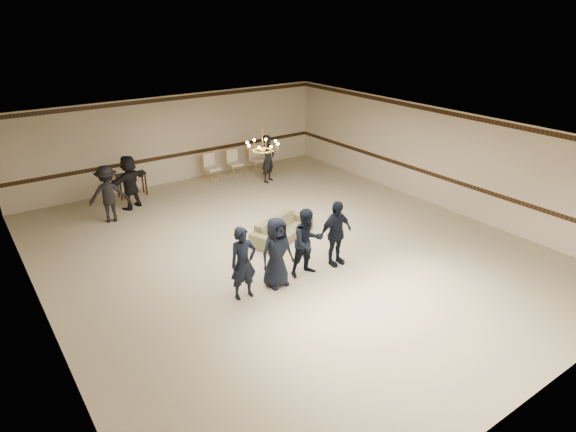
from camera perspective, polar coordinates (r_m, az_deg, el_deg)
name	(u,v)px	position (r m, az deg, el deg)	size (l,w,h in m)	color
room	(284,194)	(12.87, -0.48, 2.54)	(12.01, 14.01, 3.21)	tan
chair_rail	(177,155)	(18.93, -12.74, 6.91)	(12.00, 0.02, 0.14)	#311E0E
crown_molding	(172,99)	(18.47, -13.32, 13.10)	(12.00, 0.02, 0.14)	#311E0E
chandelier	(262,139)	(13.29, -2.99, 8.94)	(0.94, 0.94, 0.89)	gold
boy_a	(243,263)	(11.04, -5.21, -5.48)	(0.63, 0.41, 1.73)	black
boy_b	(277,252)	(11.46, -1.32, -4.25)	(0.85, 0.55, 1.73)	black
boy_c	(307,242)	(11.93, 2.26, -3.09)	(0.84, 0.65, 1.73)	black
boy_d	(336,233)	(12.45, 5.56, -2.01)	(1.01, 0.42, 1.73)	black
settee	(282,229)	(13.98, -0.68, -1.48)	(2.07, 0.81, 0.61)	#626141
adult_left	(108,194)	(15.87, -20.14, 2.42)	(1.15, 0.66, 1.78)	black
adult_mid	(130,182)	(16.73, -17.89, 3.78)	(1.65, 0.53, 1.78)	black
adult_right	(268,159)	(18.43, -2.30, 6.67)	(0.65, 0.43, 1.78)	black
banquet_chair_left	(212,168)	(18.75, -8.83, 5.53)	(0.51, 0.51, 1.05)	beige
banquet_chair_mid	(235,163)	(19.19, -6.16, 6.09)	(0.51, 0.51, 1.05)	beige
banquet_chair_right	(257,159)	(19.67, -3.61, 6.61)	(0.51, 0.51, 1.05)	beige
console_table	(132,185)	(17.92, -17.67, 3.48)	(0.99, 0.42, 0.83)	black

